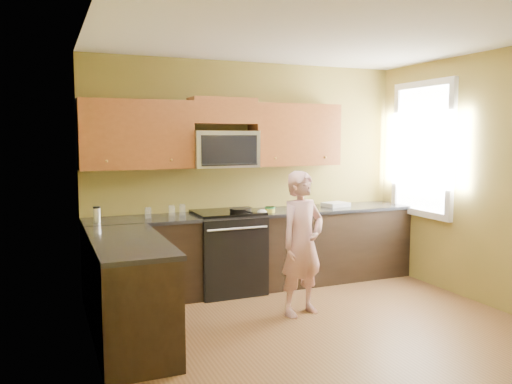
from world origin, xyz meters
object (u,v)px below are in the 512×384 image
butter_tub (270,213)px  microwave (224,167)px  travel_mug (97,222)px  woman (302,243)px  stove (228,251)px  frying_pan (240,213)px

butter_tub → microwave: bearing=153.4°
travel_mug → woman: bearing=-27.0°
stove → travel_mug: (-1.45, -0.04, 0.45)m
travel_mug → frying_pan: bearing=-5.4°
woman → butter_tub: size_ratio=12.02×
woman → frying_pan: (-0.35, 0.82, 0.22)m
frying_pan → travel_mug: travel_mug is taller
stove → woman: bearing=-66.3°
stove → microwave: 0.98m
microwave → woman: (0.44, -1.13, -0.72)m
butter_tub → travel_mug: size_ratio=0.74×
frying_pan → woman: bearing=-74.4°
microwave → frying_pan: (0.09, -0.32, -0.50)m
woman → travel_mug: size_ratio=8.88×
microwave → travel_mug: (-1.45, -0.17, -0.53)m
microwave → woman: microwave is taller
microwave → woman: 1.41m
microwave → frying_pan: bearing=-74.5°
stove → travel_mug: bearing=-178.2°
frying_pan → butter_tub: 0.40m
frying_pan → butter_tub: size_ratio=3.51×
stove → travel_mug: travel_mug is taller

